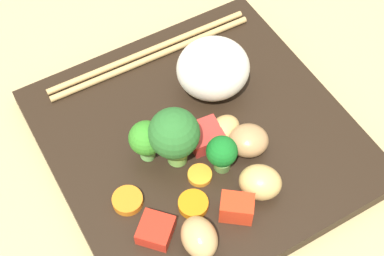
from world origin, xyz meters
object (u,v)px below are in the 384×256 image
Objects in this scene: carrot_slice_0 at (200,175)px; chopstick_pair at (149,55)px; rice_mound at (213,69)px; broccoli_floret_2 at (148,143)px; square_plate at (200,138)px.

chopstick_pair reaches higher than carrot_slice_0.
rice_mound reaches higher than chopstick_pair.
broccoli_floret_2 is at bearing 130.13° from carrot_slice_0.
broccoli_floret_2 reaches higher than square_plate.
square_plate is 11.54cm from chopstick_pair.
chopstick_pair is at bearing 82.45° from carrot_slice_0.
rice_mound is 8.57cm from chopstick_pair.
square_plate is 5.93× the size of broccoli_floret_2.
broccoli_floret_2 is 5.77cm from carrot_slice_0.
carrot_slice_0 is at bearing 80.59° from chopstick_pair.
carrot_slice_0 is 0.10× the size of chopstick_pair.
broccoli_floret_2 is 0.20× the size of chopstick_pair.
chopstick_pair reaches higher than square_plate.
chopstick_pair is at bearing 119.83° from rice_mound.
rice_mound is 11.11cm from carrot_slice_0.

